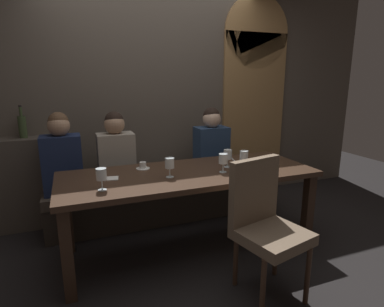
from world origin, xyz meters
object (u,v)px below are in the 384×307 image
wine_glass_near_right (244,156)px  wine_glass_end_left (228,155)px  diner_bearded (116,152)px  wine_bottle_pale_label (22,126)px  fork_on_table (233,159)px  banquette_bench (167,199)px  wine_glass_far_left (170,164)px  espresso_cup (143,166)px  diner_far_end (211,144)px  dining_table (189,181)px  wine_glass_center_back (223,159)px  diner_redhead (62,156)px  wine_glass_center_front (101,175)px  chair_near_side (264,219)px

wine_glass_near_right → wine_glass_end_left: bearing=141.2°
diner_bearded → wine_bottle_pale_label: wine_bottle_pale_label is taller
fork_on_table → wine_glass_near_right: bearing=-87.6°
banquette_bench → wine_glass_near_right: (0.49, -0.79, 0.63)m
diner_bearded → wine_glass_far_left: (0.32, -0.77, 0.04)m
banquette_bench → espresso_cup: espresso_cup is taller
wine_glass_far_left → wine_glass_near_right: same height
espresso_cup → banquette_bench: bearing=52.6°
diner_far_end → wine_glass_near_right: diner_far_end is taller
dining_table → diner_bearded: (-0.53, 0.68, 0.16)m
wine_glass_end_left → wine_bottle_pale_label: bearing=149.2°
diner_far_end → fork_on_table: diner_far_end is taller
espresso_cup → fork_on_table: 0.92m
wine_glass_end_left → wine_glass_far_left: same height
diner_far_end → wine_glass_far_left: bearing=-133.1°
diner_far_end → wine_glass_center_back: diner_far_end is taller
diner_redhead → wine_glass_center_back: size_ratio=4.77×
wine_glass_center_front → fork_on_table: 1.39m
wine_glass_center_front → fork_on_table: wine_glass_center_front is taller
wine_glass_center_back → espresso_cup: bearing=150.5°
chair_near_side → banquette_bench: bearing=101.8°
wine_bottle_pale_label → wine_glass_far_left: bearing=-44.3°
diner_bearded → wine_glass_near_right: (1.02, -0.77, 0.04)m
dining_table → wine_glass_center_front: wine_glass_center_front is taller
wine_glass_far_left → espresso_cup: (-0.15, 0.32, -0.09)m
chair_near_side → wine_glass_center_front: bearing=153.9°
dining_table → wine_bottle_pale_label: bearing=142.6°
wine_glass_far_left → fork_on_table: size_ratio=0.96×
chair_near_side → wine_glass_far_left: 0.86m
diner_bearded → wine_glass_center_back: size_ratio=4.69×
wine_glass_far_left → wine_glass_near_right: size_ratio=1.00×
wine_glass_end_left → banquette_bench: bearing=118.6°
diner_redhead → wine_glass_near_right: diner_redhead is taller
wine_bottle_pale_label → fork_on_table: bearing=-22.9°
banquette_bench → dining_table: bearing=-90.0°
espresso_cup → wine_glass_near_right: bearing=-20.4°
chair_near_side → wine_bottle_pale_label: bearing=133.3°
chair_near_side → diner_bearded: bearing=120.5°
chair_near_side → diner_far_end: size_ratio=1.27×
banquette_bench → wine_glass_center_front: size_ratio=15.24×
banquette_bench → espresso_cup: (-0.36, -0.47, 0.54)m
wine_glass_center_front → espresso_cup: 0.60m
diner_bearded → wine_bottle_pale_label: 0.97m
dining_table → diner_far_end: size_ratio=2.84×
dining_table → fork_on_table: (0.56, 0.24, 0.09)m
banquette_bench → diner_redhead: size_ratio=3.20×
diner_far_end → espresso_cup: diner_far_end is taller
wine_glass_center_back → wine_bottle_pale_label: bearing=144.4°
diner_bearded → wine_glass_center_front: size_ratio=4.69×
banquette_bench → wine_glass_far_left: size_ratio=15.24×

